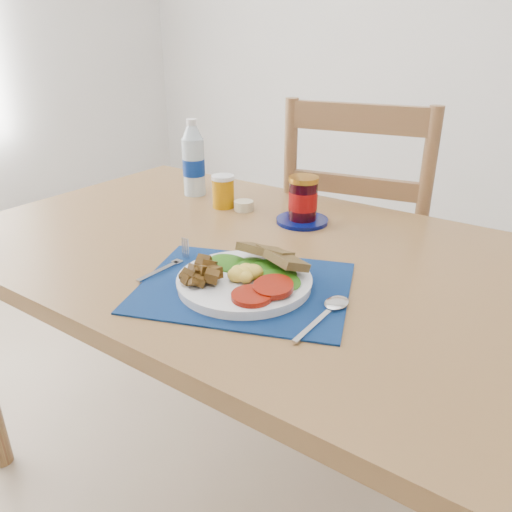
{
  "coord_description": "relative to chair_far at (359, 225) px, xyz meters",
  "views": [
    {
      "loc": [
        0.66,
        -0.68,
        1.21
      ],
      "look_at": [
        0.14,
        0.06,
        0.8
      ],
      "focal_mm": 35.0,
      "sensor_mm": 36.0,
      "label": 1
    }
  ],
  "objects": [
    {
      "name": "breakfast_plate",
      "position": [
        0.08,
        -0.78,
        0.15
      ],
      "size": [
        0.26,
        0.26,
        0.06
      ],
      "rotation": [
        0.0,
        0.0,
        -0.11
      ],
      "color": "silver",
      "rests_on": "placemat"
    },
    {
      "name": "juice_glass",
      "position": [
        -0.25,
        -0.4,
        0.17
      ],
      "size": [
        0.06,
        0.06,
        0.09
      ],
      "primitive_type": "cylinder",
      "color": "#AD6C04",
      "rests_on": "table"
    },
    {
      "name": "chair_far",
      "position": [
        0.0,
        0.0,
        0.0
      ],
      "size": [
        0.54,
        0.52,
        1.26
      ],
      "rotation": [
        0.0,
        0.0,
        3.33
      ],
      "color": "brown",
      "rests_on": "ground"
    },
    {
      "name": "water_bottle",
      "position": [
        -0.4,
        -0.36,
        0.23
      ],
      "size": [
        0.07,
        0.07,
        0.23
      ],
      "color": "#ADBFCC",
      "rests_on": "table"
    },
    {
      "name": "jam_on_saucer",
      "position": [
        -0.0,
        -0.39,
        0.18
      ],
      "size": [
        0.14,
        0.14,
        0.12
      ],
      "color": "#040C4E",
      "rests_on": "table"
    },
    {
      "name": "ramekin",
      "position": [
        -0.19,
        -0.39,
        0.14
      ],
      "size": [
        0.05,
        0.05,
        0.03
      ],
      "primitive_type": "cylinder",
      "color": "beige",
      "rests_on": "table"
    },
    {
      "name": "spoon",
      "position": [
        0.27,
        -0.77,
        0.13
      ],
      "size": [
        0.04,
        0.18,
        0.01
      ],
      "rotation": [
        0.0,
        0.0,
        -0.0
      ],
      "color": "#B2B5BA",
      "rests_on": "placemat"
    },
    {
      "name": "placemat",
      "position": [
        0.09,
        -0.77,
        0.13
      ],
      "size": [
        0.49,
        0.44,
        0.0
      ],
      "primitive_type": "cube",
      "rotation": [
        0.0,
        0.0,
        0.36
      ],
      "color": "black",
      "rests_on": "table"
    },
    {
      "name": "fork",
      "position": [
        -0.09,
        -0.79,
        0.13
      ],
      "size": [
        0.02,
        0.16,
        0.0
      ],
      "rotation": [
        0.0,
        0.0,
        -0.02
      ],
      "color": "#B2B5BA",
      "rests_on": "placemat"
    },
    {
      "name": "table",
      "position": [
        -0.05,
        -0.59,
        0.04
      ],
      "size": [
        1.4,
        0.9,
        0.75
      ],
      "color": "brown",
      "rests_on": "ground"
    }
  ]
}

